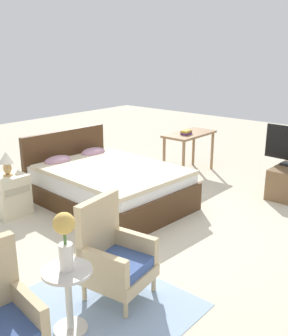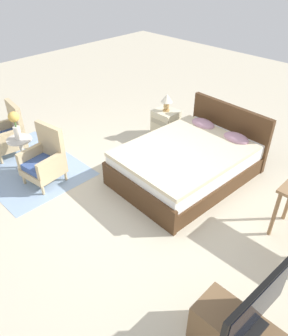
{
  "view_description": "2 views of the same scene",
  "coord_description": "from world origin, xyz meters",
  "px_view_note": "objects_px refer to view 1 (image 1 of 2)",
  "views": [
    {
      "loc": [
        -3.72,
        -2.98,
        2.21
      ],
      "look_at": [
        0.16,
        0.35,
        0.65
      ],
      "focal_mm": 42.0,
      "sensor_mm": 36.0,
      "label": 1
    },
    {
      "loc": [
        2.62,
        -2.62,
        3.2
      ],
      "look_at": [
        0.0,
        0.01,
        0.61
      ],
      "focal_mm": 35.0,
      "sensor_mm": 36.0,
      "label": 2
    }
  ],
  "objects_px": {
    "flower_vase": "(65,235)",
    "table_lamp": "(6,160)",
    "bed": "(107,184)",
    "side_table": "(68,293)",
    "armchair_by_window_right": "(114,257)",
    "vanity_desk": "(189,139)",
    "nightstand": "(10,195)",
    "book_stack": "(186,132)"
  },
  "relations": [
    {
      "from": "armchair_by_window_right",
      "to": "vanity_desk",
      "type": "xyz_separation_m",
      "value": [
        3.58,
        1.62,
        0.25
      ]
    },
    {
      "from": "vanity_desk",
      "to": "book_stack",
      "type": "xyz_separation_m",
      "value": [
        -0.15,
        -0.03,
        0.15
      ]
    },
    {
      "from": "nightstand",
      "to": "book_stack",
      "type": "distance_m",
      "value": 3.18
    },
    {
      "from": "nightstand",
      "to": "armchair_by_window_right",
      "type": "bearing_deg",
      "value": -99.3
    },
    {
      "from": "armchair_by_window_right",
      "to": "side_table",
      "type": "height_order",
      "value": "armchair_by_window_right"
    },
    {
      "from": "bed",
      "to": "flower_vase",
      "type": "bearing_deg",
      "value": -140.54
    },
    {
      "from": "armchair_by_window_right",
      "to": "flower_vase",
      "type": "bearing_deg",
      "value": -172.21
    },
    {
      "from": "bed",
      "to": "book_stack",
      "type": "distance_m",
      "value": 1.96
    },
    {
      "from": "nightstand",
      "to": "bed",
      "type": "bearing_deg",
      "value": -32.37
    },
    {
      "from": "nightstand",
      "to": "table_lamp",
      "type": "xyz_separation_m",
      "value": [
        -0.0,
        0.0,
        0.5
      ]
    },
    {
      "from": "armchair_by_window_right",
      "to": "vanity_desk",
      "type": "distance_m",
      "value": 3.94
    },
    {
      "from": "armchair_by_window_right",
      "to": "book_stack",
      "type": "distance_m",
      "value": 3.81
    },
    {
      "from": "armchair_by_window_right",
      "to": "book_stack",
      "type": "xyz_separation_m",
      "value": [
        3.43,
        1.59,
        0.4
      ]
    },
    {
      "from": "side_table",
      "to": "flower_vase",
      "type": "distance_m",
      "value": 0.5
    },
    {
      "from": "table_lamp",
      "to": "side_table",
      "type": "bearing_deg",
      "value": -111.66
    },
    {
      "from": "nightstand",
      "to": "vanity_desk",
      "type": "relative_size",
      "value": 0.54
    },
    {
      "from": "bed",
      "to": "vanity_desk",
      "type": "height_order",
      "value": "bed"
    },
    {
      "from": "bed",
      "to": "armchair_by_window_right",
      "type": "xyz_separation_m",
      "value": [
        -1.54,
        -1.67,
        0.08
      ]
    },
    {
      "from": "table_lamp",
      "to": "vanity_desk",
      "type": "height_order",
      "value": "table_lamp"
    },
    {
      "from": "bed",
      "to": "nightstand",
      "type": "xyz_separation_m",
      "value": [
        -1.14,
        0.73,
        -0.02
      ]
    },
    {
      "from": "bed",
      "to": "book_stack",
      "type": "height_order",
      "value": "bed"
    },
    {
      "from": "bed",
      "to": "side_table",
      "type": "height_order",
      "value": "bed"
    },
    {
      "from": "armchair_by_window_right",
      "to": "nightstand",
      "type": "height_order",
      "value": "armchair_by_window_right"
    },
    {
      "from": "book_stack",
      "to": "vanity_desk",
      "type": "bearing_deg",
      "value": 11.45
    },
    {
      "from": "flower_vase",
      "to": "table_lamp",
      "type": "distance_m",
      "value": 2.67
    },
    {
      "from": "armchair_by_window_right",
      "to": "vanity_desk",
      "type": "bearing_deg",
      "value": 24.38
    },
    {
      "from": "armchair_by_window_right",
      "to": "flower_vase",
      "type": "xyz_separation_m",
      "value": [
        -0.59,
        -0.08,
        0.47
      ]
    },
    {
      "from": "side_table",
      "to": "nightstand",
      "type": "xyz_separation_m",
      "value": [
        0.98,
        2.48,
        -0.07
      ]
    },
    {
      "from": "bed",
      "to": "side_table",
      "type": "relative_size",
      "value": 4.05
    },
    {
      "from": "flower_vase",
      "to": "table_lamp",
      "type": "relative_size",
      "value": 1.45
    },
    {
      "from": "side_table",
      "to": "nightstand",
      "type": "height_order",
      "value": "nightstand"
    },
    {
      "from": "nightstand",
      "to": "book_stack",
      "type": "relative_size",
      "value": 2.6
    },
    {
      "from": "side_table",
      "to": "vanity_desk",
      "type": "relative_size",
      "value": 0.54
    },
    {
      "from": "side_table",
      "to": "flower_vase",
      "type": "relative_size",
      "value": 1.18
    },
    {
      "from": "table_lamp",
      "to": "vanity_desk",
      "type": "distance_m",
      "value": 3.29
    },
    {
      "from": "bed",
      "to": "flower_vase",
      "type": "xyz_separation_m",
      "value": [
        -2.13,
        -1.75,
        0.56
      ]
    },
    {
      "from": "bed",
      "to": "nightstand",
      "type": "relative_size",
      "value": 4.04
    },
    {
      "from": "bed",
      "to": "vanity_desk",
      "type": "bearing_deg",
      "value": -1.31
    },
    {
      "from": "vanity_desk",
      "to": "armchair_by_window_right",
      "type": "bearing_deg",
      "value": -155.62
    },
    {
      "from": "armchair_by_window_right",
      "to": "bed",
      "type": "bearing_deg",
      "value": 47.39
    },
    {
      "from": "nightstand",
      "to": "flower_vase",
      "type": "bearing_deg",
      "value": -111.67
    },
    {
      "from": "bed",
      "to": "side_table",
      "type": "bearing_deg",
      "value": -140.54
    }
  ]
}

